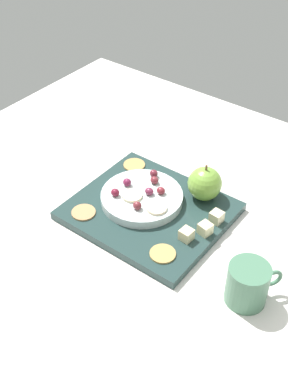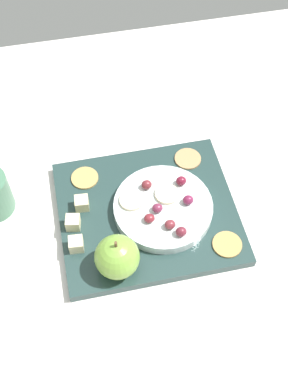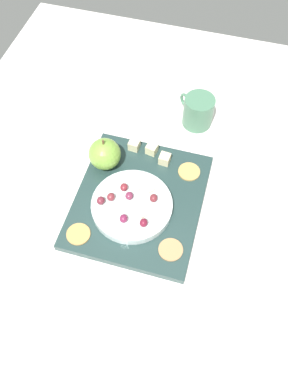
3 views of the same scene
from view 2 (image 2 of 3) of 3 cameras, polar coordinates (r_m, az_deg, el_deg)
table at (r=94.96cm, az=-1.32°, el=-3.37°), size 128.89×109.94×4.00cm
platter at (r=92.41cm, az=0.41°, el=-2.41°), size 32.96×28.89×1.96cm
serving_dish at (r=90.66cm, az=2.23°, el=-1.86°), size 18.42×18.42×2.04cm
apple_whole at (r=82.46cm, az=-3.16°, el=-7.58°), size 7.69×7.69×7.69cm
apple_stem at (r=78.54cm, az=-3.30°, el=-6.11°), size 0.50×0.50×1.20cm
cheese_cube_0 at (r=91.61cm, az=-7.27°, el=-1.31°), size 2.70×2.70×2.51cm
cheese_cube_1 at (r=89.57cm, az=-8.29°, el=-3.54°), size 2.96×2.96×2.51cm
cheese_cube_2 at (r=87.25cm, az=-7.93°, el=-6.05°), size 2.71×2.71×2.51cm
cracker_0 at (r=88.85cm, az=9.68°, el=-6.05°), size 5.31×5.31×0.40cm
cracker_1 at (r=96.22cm, az=-6.93°, el=1.63°), size 5.31×5.31×0.40cm
cracker_2 at (r=98.84cm, az=5.13°, el=3.89°), size 5.31×5.31×0.40cm
grape_0 at (r=89.64cm, az=5.18°, el=-0.93°), size 1.97×1.77×1.78cm
grape_1 at (r=86.63cm, az=3.06°, el=-3.81°), size 1.97×1.77×1.73cm
grape_2 at (r=92.00cm, az=4.36°, el=1.30°), size 1.97×1.77×1.79cm
grape_3 at (r=91.21cm, az=0.30°, el=0.86°), size 1.97×1.77×1.80cm
grape_4 at (r=88.42cm, az=1.58°, el=-1.88°), size 1.97×1.77×1.64cm
grape_5 at (r=85.95cm, az=4.36°, el=-4.64°), size 1.97×1.77×1.84cm
grape_6 at (r=87.26cm, az=0.63°, el=-3.09°), size 1.97×1.77×1.59cm
apple_slice_0 at (r=90.01cm, az=-1.17°, el=-0.92°), size 4.49×4.49×0.60cm
apple_slice_1 at (r=90.82cm, az=2.69°, el=-0.24°), size 4.49×4.49×0.60cm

